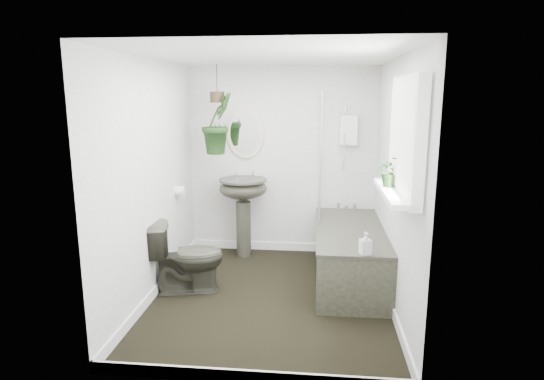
# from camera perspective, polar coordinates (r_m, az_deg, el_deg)

# --- Properties ---
(floor) EXTENTS (2.30, 2.80, 0.02)m
(floor) POSITION_cam_1_polar(r_m,az_deg,el_deg) (4.63, -0.19, -13.34)
(floor) COLOR black
(floor) RESTS_ON ground
(ceiling) EXTENTS (2.30, 2.80, 0.02)m
(ceiling) POSITION_cam_1_polar(r_m,az_deg,el_deg) (4.20, -0.21, 16.62)
(ceiling) COLOR white
(ceiling) RESTS_ON ground
(wall_back) EXTENTS (2.30, 0.02, 2.30)m
(wall_back) POSITION_cam_1_polar(r_m,az_deg,el_deg) (5.65, 1.28, 3.60)
(wall_back) COLOR white
(wall_back) RESTS_ON ground
(wall_front) EXTENTS (2.30, 0.02, 2.30)m
(wall_front) POSITION_cam_1_polar(r_m,az_deg,el_deg) (2.91, -3.09, -4.34)
(wall_front) COLOR white
(wall_front) RESTS_ON ground
(wall_left) EXTENTS (0.02, 2.80, 2.30)m
(wall_left) POSITION_cam_1_polar(r_m,az_deg,el_deg) (4.53, -14.94, 1.15)
(wall_left) COLOR white
(wall_left) RESTS_ON ground
(wall_right) EXTENTS (0.02, 2.80, 2.30)m
(wall_right) POSITION_cam_1_polar(r_m,az_deg,el_deg) (4.31, 15.34, 0.58)
(wall_right) COLOR white
(wall_right) RESTS_ON ground
(skirting) EXTENTS (2.30, 2.80, 0.10)m
(skirting) POSITION_cam_1_polar(r_m,az_deg,el_deg) (4.60, -0.19, -12.66)
(skirting) COLOR white
(skirting) RESTS_ON floor
(bathtub) EXTENTS (0.72, 1.72, 0.58)m
(bathtub) POSITION_cam_1_polar(r_m,az_deg,el_deg) (4.97, 9.72, -7.97)
(bathtub) COLOR #303027
(bathtub) RESTS_ON floor
(bath_screen) EXTENTS (0.04, 0.72, 1.40)m
(bath_screen) POSITION_cam_1_polar(r_m,az_deg,el_deg) (5.20, 6.11, 4.26)
(bath_screen) COLOR silver
(bath_screen) RESTS_ON bathtub
(shower_box) EXTENTS (0.20, 0.10, 0.35)m
(shower_box) POSITION_cam_1_polar(r_m,az_deg,el_deg) (5.53, 9.60, 7.43)
(shower_box) COLOR white
(shower_box) RESTS_ON wall_back
(oval_mirror) EXTENTS (0.46, 0.03, 0.62)m
(oval_mirror) POSITION_cam_1_polar(r_m,az_deg,el_deg) (5.63, -3.34, 7.13)
(oval_mirror) COLOR beige
(oval_mirror) RESTS_ON wall_back
(wall_sconce) EXTENTS (0.04, 0.04, 0.22)m
(wall_sconce) POSITION_cam_1_polar(r_m,az_deg,el_deg) (5.70, -7.34, 6.11)
(wall_sconce) COLOR black
(wall_sconce) RESTS_ON wall_back
(toilet_roll_holder) EXTENTS (0.11, 0.11, 0.11)m
(toilet_roll_holder) POSITION_cam_1_polar(r_m,az_deg,el_deg) (5.21, -11.50, -0.13)
(toilet_roll_holder) COLOR white
(toilet_roll_holder) RESTS_ON wall_left
(window_recess) EXTENTS (0.08, 1.00, 0.90)m
(window_recess) POSITION_cam_1_polar(r_m,az_deg,el_deg) (3.54, 16.49, 6.35)
(window_recess) COLOR white
(window_recess) RESTS_ON wall_right
(window_sill) EXTENTS (0.18, 1.00, 0.04)m
(window_sill) POSITION_cam_1_polar(r_m,az_deg,el_deg) (3.59, 15.01, -0.29)
(window_sill) COLOR white
(window_sill) RESTS_ON wall_right
(window_blinds) EXTENTS (0.01, 0.86, 0.76)m
(window_blinds) POSITION_cam_1_polar(r_m,az_deg,el_deg) (3.53, 15.77, 6.38)
(window_blinds) COLOR white
(window_blinds) RESTS_ON wall_right
(toilet) EXTENTS (0.79, 0.57, 0.73)m
(toilet) POSITION_cam_1_polar(r_m,az_deg,el_deg) (4.69, -10.61, -8.24)
(toilet) COLOR #303027
(toilet) RESTS_ON floor
(pedestal_sink) EXTENTS (0.68, 0.61, 0.98)m
(pedestal_sink) POSITION_cam_1_polar(r_m,az_deg,el_deg) (5.57, -3.60, -3.48)
(pedestal_sink) COLOR #303027
(pedestal_sink) RESTS_ON floor
(sill_plant) EXTENTS (0.24, 0.21, 0.24)m
(sill_plant) POSITION_cam_1_polar(r_m,az_deg,el_deg) (3.70, 14.75, 2.31)
(sill_plant) COLOR black
(sill_plant) RESTS_ON window_sill
(hanging_plant) EXTENTS (0.48, 0.49, 0.70)m
(hanging_plant) POSITION_cam_1_polar(r_m,az_deg,el_deg) (5.25, -6.81, 8.34)
(hanging_plant) COLOR black
(hanging_plant) RESTS_ON ceiling
(soap_bottle) EXTENTS (0.11, 0.12, 0.20)m
(soap_bottle) POSITION_cam_1_polar(r_m,az_deg,el_deg) (4.11, 11.64, -6.57)
(soap_bottle) COLOR black
(soap_bottle) RESTS_ON bathtub
(hanging_pot) EXTENTS (0.16, 0.16, 0.12)m
(hanging_pot) POSITION_cam_1_polar(r_m,az_deg,el_deg) (5.24, -6.89, 11.50)
(hanging_pot) COLOR black
(hanging_pot) RESTS_ON ceiling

